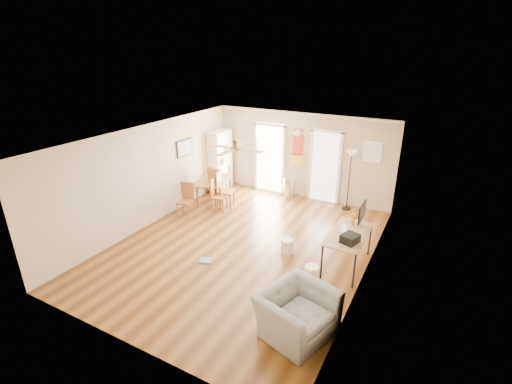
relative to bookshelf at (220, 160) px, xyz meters
The scene contains 30 objects.
floor 3.97m from the bookshelf, 48.85° to the right, with size 7.00×7.00×0.00m, color brown.
ceiling 4.19m from the bookshelf, 48.85° to the right, with size 5.50×7.00×0.00m, color silver, non-canonical shape.
wall_back 2.63m from the bookshelf, 13.18° to the left, with size 5.50×0.04×2.60m, color beige, non-canonical shape.
wall_front 6.90m from the bookshelf, 68.38° to the right, with size 5.50×0.04×2.60m, color beige, non-canonical shape.
wall_left 2.93m from the bookshelf, 94.15° to the right, with size 0.04×7.00×2.60m, color beige, non-canonical shape.
wall_right 6.04m from the bookshelf, 28.78° to the right, with size 0.04×7.00×2.60m, color beige, non-canonical shape.
crown_molding 4.18m from the bookshelf, 48.85° to the right, with size 5.50×7.00×0.08m, color white, non-canonical shape.
kitchen_doorway 1.60m from the bookshelf, 21.27° to the left, with size 0.90×0.10×2.10m, color white, non-canonical shape.
bathroom_doorway 3.34m from the bookshelf, ahead, with size 0.80×0.10×2.10m, color white, non-canonical shape.
wall_decal 2.55m from the bookshelf, 13.39° to the left, with size 0.46×0.03×1.10m, color red.
ac_grille 4.68m from the bookshelf, ahead, with size 0.50×0.04×0.60m, color white.
framed_poster 1.69m from the bookshelf, 97.04° to the right, with size 0.04×0.66×0.48m, color black.
ceiling_fan 4.35m from the bookshelf, 51.62° to the right, with size 1.24×1.24×0.20m, color #593819, non-canonical shape.
bookshelf is the anchor object (origin of this frame).
dining_table 1.20m from the bookshelf, 67.79° to the right, with size 0.79×1.32×0.66m, color #9D5C32, non-canonical shape.
dining_chair_right_a 1.57m from the bookshelf, 51.45° to the right, with size 0.43×0.43×1.05m, color #AD7637, non-canonical shape.
dining_chair_right_b 1.85m from the bookshelf, 58.33° to the right, with size 0.39×0.39×0.94m, color #975830, non-canonical shape.
dining_chair_near 2.31m from the bookshelf, 82.41° to the right, with size 0.38×0.38×0.92m, color #985B31, non-canonical shape.
dining_chair_far 1.03m from the bookshelf, 61.89° to the right, with size 0.43×0.43×1.04m, color #995731, non-canonical shape.
trash_can 2.39m from the bookshelf, ahead, with size 0.30×0.30×0.65m, color silver.
torchiere_lamp 4.11m from the bookshelf, ahead, with size 0.33×0.33×1.73m, color black, non-canonical shape.
computer_desk 5.56m from the bookshelf, 28.12° to the right, with size 0.73×1.46×0.78m, color #A47F59, non-canonical shape.
imac 5.46m from the bookshelf, 23.32° to the right, with size 0.08×0.56×0.52m, color black, non-canonical shape.
keyboard 5.34m from the bookshelf, 27.37° to the right, with size 0.12×0.36×0.01m, color silver.
printer 5.81m from the bookshelf, 30.74° to the right, with size 0.29×0.33×0.17m, color black.
orange_bottle 5.30m from the bookshelf, 24.18° to the right, with size 0.08×0.08×0.25m, color orange.
wastebasket_a 4.53m from the bookshelf, 37.29° to the right, with size 0.28×0.28×0.33m, color silver.
wastebasket_b 5.65m from the bookshelf, 38.02° to the right, with size 0.28×0.28×0.32m, color white.
floor_cloth 4.54m from the bookshelf, 61.07° to the right, with size 0.27×0.21×0.04m, color gray.
armchair 6.81m from the bookshelf, 46.31° to the right, with size 1.16×1.01×0.75m, color gray.
Camera 1 is at (3.80, -6.48, 4.38)m, focal length 25.64 mm.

